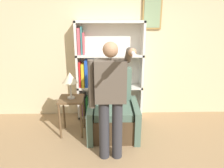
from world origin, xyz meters
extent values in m
cube|color=beige|center=(0.00, 2.03, 1.40)|extent=(8.00, 0.06, 2.80)
cube|color=olive|center=(0.66, 1.98, 2.05)|extent=(0.36, 0.04, 0.57)
cube|color=gray|center=(0.66, 1.96, 2.05)|extent=(0.30, 0.01, 0.51)
cube|color=silver|center=(-0.77, 1.85, 0.97)|extent=(0.04, 0.28, 1.93)
cube|color=silver|center=(0.50, 1.85, 0.97)|extent=(0.04, 0.28, 1.93)
cube|color=silver|center=(-0.14, 1.98, 0.97)|extent=(1.30, 0.01, 1.93)
cube|color=silver|center=(-0.14, 1.85, 0.02)|extent=(1.30, 0.28, 0.04)
cube|color=silver|center=(-0.14, 1.85, 0.64)|extent=(1.30, 0.28, 0.04)
cube|color=silver|center=(-0.14, 1.85, 1.29)|extent=(1.30, 0.28, 0.04)
cube|color=silver|center=(-0.14, 1.85, 1.91)|extent=(1.30, 0.28, 0.04)
cube|color=purple|center=(-0.71, 1.85, 0.22)|extent=(0.05, 0.19, 0.37)
cube|color=black|center=(-0.66, 1.85, 0.27)|extent=(0.05, 0.16, 0.46)
cube|color=#238438|center=(-0.61, 1.85, 0.24)|extent=(0.03, 0.18, 0.40)
cube|color=red|center=(-0.72, 1.85, 0.92)|extent=(0.03, 0.20, 0.50)
cube|color=gold|center=(-0.66, 1.85, 0.90)|extent=(0.06, 0.23, 0.47)
cube|color=#1E47B2|center=(-0.60, 1.85, 0.93)|extent=(0.05, 0.20, 0.54)
cube|color=#BC4C56|center=(-0.71, 1.85, 1.56)|extent=(0.05, 0.20, 0.49)
cube|color=#337070|center=(-0.66, 1.85, 1.57)|extent=(0.03, 0.18, 0.52)
cube|color=#BC4C56|center=(-0.63, 1.85, 1.51)|extent=(0.03, 0.18, 0.41)
cube|color=#4C3823|center=(-0.09, 1.12, 0.21)|extent=(0.66, 0.73, 0.42)
cube|color=#4C6656|center=(-0.09, 1.08, 0.48)|extent=(0.62, 0.61, 0.12)
cube|color=#4C6656|center=(-0.09, 1.45, 0.68)|extent=(0.66, 0.16, 0.93)
cube|color=#4C6656|center=(-0.47, 1.12, 0.29)|extent=(0.10, 0.81, 0.58)
cube|color=#4C6656|center=(0.29, 1.12, 0.29)|extent=(0.10, 0.81, 0.58)
cylinder|color=#2D2D33|center=(-0.24, 0.50, 0.45)|extent=(0.15, 0.15, 0.91)
cylinder|color=#2D2D33|center=(-0.05, 0.50, 0.45)|extent=(0.15, 0.15, 0.91)
cube|color=#51473D|center=(-0.15, 0.50, 1.20)|extent=(0.42, 0.24, 0.58)
sphere|color=#997051|center=(-0.15, 0.50, 1.62)|extent=(0.21, 0.21, 0.21)
cylinder|color=#51473D|center=(-0.40, 0.50, 1.15)|extent=(0.09, 0.09, 0.67)
cylinder|color=#51473D|center=(0.08, 0.38, 1.57)|extent=(0.09, 0.28, 0.23)
cylinder|color=#51473D|center=(0.08, 0.14, 1.66)|extent=(0.08, 0.27, 0.10)
sphere|color=#997051|center=(0.08, 0.01, 1.67)|extent=(0.09, 0.09, 0.09)
cylinder|color=white|center=(0.08, -0.08, 1.67)|extent=(0.04, 0.15, 0.04)
cube|color=brown|center=(-0.81, 1.21, 0.65)|extent=(0.42, 0.42, 0.04)
cylinder|color=brown|center=(-1.00, 1.03, 0.32)|extent=(0.04, 0.04, 0.63)
cylinder|color=brown|center=(-0.63, 1.03, 0.32)|extent=(0.04, 0.04, 0.63)
cylinder|color=brown|center=(-1.00, 1.39, 0.32)|extent=(0.04, 0.04, 0.63)
cylinder|color=brown|center=(-0.63, 1.39, 0.32)|extent=(0.04, 0.04, 0.63)
cylinder|color=#B7B2A8|center=(-0.81, 1.21, 0.68)|extent=(0.12, 0.12, 0.02)
cylinder|color=#B7B2A8|center=(-0.81, 1.21, 0.82)|extent=(0.03, 0.03, 0.25)
cone|color=beige|center=(-0.81, 1.21, 1.04)|extent=(0.25, 0.25, 0.18)
camera|label=1|loc=(-0.20, -2.30, 2.07)|focal=35.00mm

